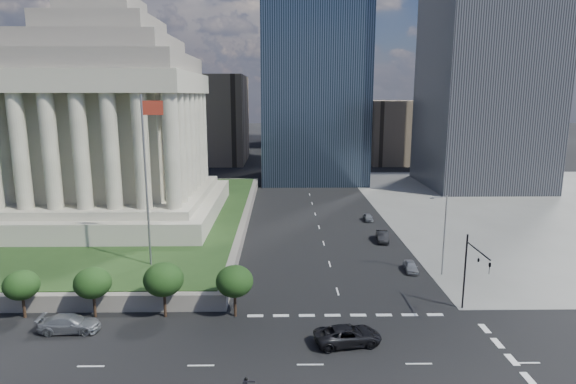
{
  "coord_description": "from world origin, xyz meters",
  "views": [
    {
      "loc": [
        -6.35,
        -30.97,
        21.82
      ],
      "look_at": [
        -5.72,
        12.41,
        13.05
      ],
      "focal_mm": 30.0,
      "sensor_mm": 36.0,
      "label": 1
    }
  ],
  "objects_px": {
    "parked_sedan_near": "(411,266)",
    "parked_sedan_mid": "(382,236)",
    "pickup_truck": "(348,335)",
    "parked_sedan_far": "(368,217)",
    "war_memorial": "(109,98)",
    "traffic_signal_ne": "(473,266)",
    "suv_grey": "(70,324)",
    "street_lamp_north": "(443,231)",
    "flagpole": "(147,172)"
  },
  "relations": [
    {
      "from": "parked_sedan_near",
      "to": "parked_sedan_mid",
      "type": "height_order",
      "value": "parked_sedan_mid"
    },
    {
      "from": "pickup_truck",
      "to": "parked_sedan_far",
      "type": "relative_size",
      "value": 1.66
    },
    {
      "from": "war_memorial",
      "to": "parked_sedan_near",
      "type": "distance_m",
      "value": 53.27
    },
    {
      "from": "traffic_signal_ne",
      "to": "parked_sedan_far",
      "type": "bearing_deg",
      "value": 95.35
    },
    {
      "from": "war_memorial",
      "to": "parked_sedan_mid",
      "type": "height_order",
      "value": "war_memorial"
    },
    {
      "from": "traffic_signal_ne",
      "to": "parked_sedan_near",
      "type": "xyz_separation_m",
      "value": [
        -2.55,
        12.52,
        -4.61
      ]
    },
    {
      "from": "suv_grey",
      "to": "parked_sedan_near",
      "type": "xyz_separation_m",
      "value": [
        36.17,
        15.21,
        -0.17
      ]
    },
    {
      "from": "suv_grey",
      "to": "parked_sedan_far",
      "type": "distance_m",
      "value": 53.36
    },
    {
      "from": "parked_sedan_near",
      "to": "parked_sedan_mid",
      "type": "relative_size",
      "value": 0.81
    },
    {
      "from": "street_lamp_north",
      "to": "parked_sedan_near",
      "type": "relative_size",
      "value": 2.65
    },
    {
      "from": "flagpole",
      "to": "parked_sedan_far",
      "type": "relative_size",
      "value": 5.53
    },
    {
      "from": "flagpole",
      "to": "traffic_signal_ne",
      "type": "relative_size",
      "value": 2.5
    },
    {
      "from": "pickup_truck",
      "to": "parked_sedan_far",
      "type": "distance_m",
      "value": 43.79
    },
    {
      "from": "pickup_truck",
      "to": "suv_grey",
      "type": "xyz_separation_m",
      "value": [
        -25.78,
        2.68,
        -0.02
      ]
    },
    {
      "from": "pickup_truck",
      "to": "parked_sedan_far",
      "type": "bearing_deg",
      "value": -21.93
    },
    {
      "from": "parked_sedan_near",
      "to": "street_lamp_north",
      "type": "bearing_deg",
      "value": -14.44
    },
    {
      "from": "flagpole",
      "to": "parked_sedan_near",
      "type": "xyz_separation_m",
      "value": [
        31.78,
        2.21,
        -12.47
      ]
    },
    {
      "from": "traffic_signal_ne",
      "to": "parked_sedan_mid",
      "type": "xyz_separation_m",
      "value": [
        -3.5,
        25.24,
        -4.48
      ]
    },
    {
      "from": "war_memorial",
      "to": "parked_sedan_mid",
      "type": "xyz_separation_m",
      "value": [
        43.0,
        -9.07,
        -20.63
      ]
    },
    {
      "from": "parked_sedan_near",
      "to": "parked_sedan_far",
      "type": "xyz_separation_m",
      "value": [
        -0.95,
        24.87,
        -0.03
      ]
    },
    {
      "from": "flagpole",
      "to": "parked_sedan_mid",
      "type": "relative_size",
      "value": 4.3
    },
    {
      "from": "suv_grey",
      "to": "parked_sedan_mid",
      "type": "bearing_deg",
      "value": -53.11
    },
    {
      "from": "suv_grey",
      "to": "parked_sedan_near",
      "type": "distance_m",
      "value": 39.24
    },
    {
      "from": "flagpole",
      "to": "pickup_truck",
      "type": "bearing_deg",
      "value": -36.24
    },
    {
      "from": "war_memorial",
      "to": "parked_sedan_mid",
      "type": "bearing_deg",
      "value": -11.91
    },
    {
      "from": "traffic_signal_ne",
      "to": "parked_sedan_near",
      "type": "bearing_deg",
      "value": 101.5
    },
    {
      "from": "parked_sedan_far",
      "to": "traffic_signal_ne",
      "type": "bearing_deg",
      "value": -85.07
    },
    {
      "from": "pickup_truck",
      "to": "suv_grey",
      "type": "height_order",
      "value": "pickup_truck"
    },
    {
      "from": "war_memorial",
      "to": "flagpole",
      "type": "bearing_deg",
      "value": -63.11
    },
    {
      "from": "pickup_truck",
      "to": "parked_sedan_mid",
      "type": "bearing_deg",
      "value": -26.62
    },
    {
      "from": "street_lamp_north",
      "to": "parked_sedan_near",
      "type": "height_order",
      "value": "street_lamp_north"
    },
    {
      "from": "pickup_truck",
      "to": "suv_grey",
      "type": "bearing_deg",
      "value": 74.6
    },
    {
      "from": "traffic_signal_ne",
      "to": "parked_sedan_far",
      "type": "distance_m",
      "value": 37.84
    },
    {
      "from": "flagpole",
      "to": "suv_grey",
      "type": "height_order",
      "value": "flagpole"
    },
    {
      "from": "flagpole",
      "to": "street_lamp_north",
      "type": "distance_m",
      "value": 35.95
    },
    {
      "from": "flagpole",
      "to": "parked_sedan_mid",
      "type": "height_order",
      "value": "flagpole"
    },
    {
      "from": "parked_sedan_near",
      "to": "parked_sedan_mid",
      "type": "bearing_deg",
      "value": 99.62
    },
    {
      "from": "flagpole",
      "to": "suv_grey",
      "type": "bearing_deg",
      "value": -108.67
    },
    {
      "from": "suv_grey",
      "to": "parked_sedan_near",
      "type": "bearing_deg",
      "value": -68.72
    },
    {
      "from": "parked_sedan_near",
      "to": "parked_sedan_far",
      "type": "bearing_deg",
      "value": 97.53
    },
    {
      "from": "parked_sedan_near",
      "to": "traffic_signal_ne",
      "type": "bearing_deg",
      "value": -73.16
    },
    {
      "from": "suv_grey",
      "to": "parked_sedan_far",
      "type": "relative_size",
      "value": 1.54
    },
    {
      "from": "flagpole",
      "to": "parked_sedan_far",
      "type": "height_order",
      "value": "flagpole"
    },
    {
      "from": "war_memorial",
      "to": "pickup_truck",
      "type": "height_order",
      "value": "war_memorial"
    },
    {
      "from": "suv_grey",
      "to": "parked_sedan_mid",
      "type": "relative_size",
      "value": 1.2
    },
    {
      "from": "war_memorial",
      "to": "flagpole",
      "type": "height_order",
      "value": "war_memorial"
    },
    {
      "from": "pickup_truck",
      "to": "traffic_signal_ne",
      "type": "bearing_deg",
      "value": -76.94
    },
    {
      "from": "traffic_signal_ne",
      "to": "pickup_truck",
      "type": "distance_m",
      "value": 14.69
    },
    {
      "from": "war_memorial",
      "to": "traffic_signal_ne",
      "type": "relative_size",
      "value": 4.88
    },
    {
      "from": "war_memorial",
      "to": "parked_sedan_mid",
      "type": "relative_size",
      "value": 8.38
    }
  ]
}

